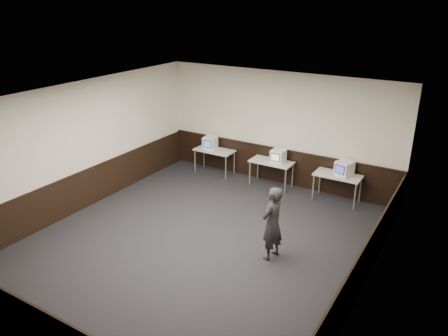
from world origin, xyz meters
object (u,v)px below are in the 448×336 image
object	(u,v)px
desk_right	(338,177)
emac_center	(278,156)
emac_right	(344,168)
desk_center	(271,164)
desk_left	(214,152)
person	(272,223)
emac_left	(210,143)

from	to	relation	value
desk_right	emac_center	xyz separation A→B (m)	(-1.72, 0.02, 0.25)
desk_right	emac_right	xyz separation A→B (m)	(0.13, 0.03, 0.26)
desk_right	desk_center	bearing A→B (deg)	180.00
emac_right	emac_center	bearing A→B (deg)	-161.94
desk_center	desk_right	xyz separation A→B (m)	(1.90, 0.00, 0.00)
emac_right	desk_center	bearing A→B (deg)	-161.30
desk_left	emac_center	xyz separation A→B (m)	(2.08, 0.02, 0.25)
desk_center	person	world-z (taller)	person
desk_center	emac_left	bearing A→B (deg)	179.49
emac_left	desk_left	bearing A→B (deg)	-14.47
desk_right	emac_center	distance (m)	1.73
desk_right	emac_left	bearing A→B (deg)	179.73
desk_center	emac_left	size ratio (longest dim) A/B	2.71
desk_right	emac_right	size ratio (longest dim) A/B	2.41
desk_center	desk_right	size ratio (longest dim) A/B	1.00
emac_center	person	size ratio (longest dim) A/B	0.25
emac_left	emac_right	xyz separation A→B (m)	(4.10, 0.01, 0.00)
desk_left	emac_right	xyz separation A→B (m)	(3.93, 0.03, 0.26)
desk_left	desk_right	bearing A→B (deg)	0.00
emac_left	desk_center	bearing A→B (deg)	-8.57
desk_left	emac_center	bearing A→B (deg)	0.63
desk_right	emac_center	size ratio (longest dim) A/B	3.04
emac_center	emac_right	xyz separation A→B (m)	(1.85, 0.00, 0.01)
emac_left	person	distance (m)	4.95
emac_right	emac_left	bearing A→B (deg)	-161.95
emac_left	person	xyz separation A→B (m)	(3.65, -3.33, -0.15)
desk_left	emac_right	bearing A→B (deg)	0.40
emac_center	desk_left	bearing A→B (deg)	-179.10
emac_center	emac_right	world-z (taller)	emac_right
desk_right	emac_left	distance (m)	3.97
desk_right	person	bearing A→B (deg)	-95.34
desk_center	person	bearing A→B (deg)	-64.37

